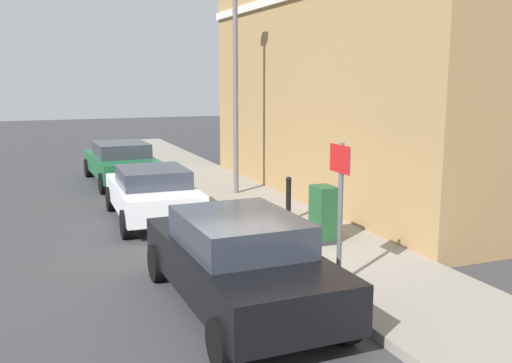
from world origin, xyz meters
TOP-DOWN VIEW (x-y plane):
  - ground at (0.00, 0.00)m, footprint 80.00×80.00m
  - sidewalk at (1.87, 6.00)m, footprint 2.66×30.00m
  - corner_building at (6.75, 4.22)m, footprint 7.21×12.45m
  - car_black at (-0.75, -2.31)m, footprint 1.99×4.42m
  - car_white at (-0.82, 3.56)m, footprint 1.97×3.98m
  - car_green at (-0.70, 9.02)m, footprint 2.04×4.42m
  - utility_cabinet at (1.91, -0.05)m, footprint 0.46×0.61m
  - bollard_near_cabinet at (2.01, 1.83)m, footprint 0.14×0.14m
  - street_sign at (0.96, -2.32)m, footprint 0.08×0.60m
  - lamppost at (1.99, 5.36)m, footprint 0.20×0.44m

SIDE VIEW (x-z plane):
  - ground at x=0.00m, z-range 0.00..0.00m
  - sidewalk at x=1.87m, z-range 0.00..0.15m
  - utility_cabinet at x=1.91m, z-range 0.11..1.26m
  - car_white at x=-0.82m, z-range 0.04..1.36m
  - bollard_near_cabinet at x=2.01m, z-range 0.19..1.22m
  - car_green at x=-0.70m, z-range 0.04..1.39m
  - car_black at x=-0.75m, z-range 0.03..1.49m
  - street_sign at x=0.96m, z-range 0.51..2.81m
  - lamppost at x=1.99m, z-range 0.44..6.16m
  - corner_building at x=6.75m, z-range 0.00..9.99m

